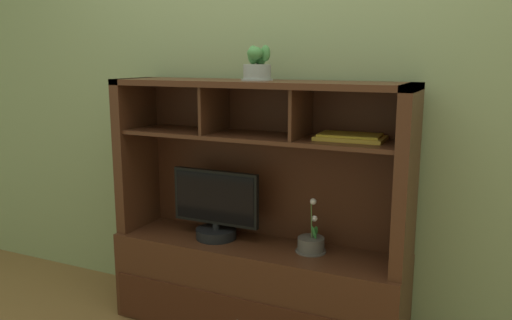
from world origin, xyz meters
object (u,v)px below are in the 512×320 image
object	(u,v)px
media_console	(257,256)
potted_succulent	(257,66)
tv_monitor	(216,210)
magazine_stack_left	(350,137)
potted_orchid	(311,244)

from	to	relation	value
media_console	potted_succulent	xyz separation A→B (m)	(-0.00, 0.01, 0.98)
potted_succulent	media_console	bearing A→B (deg)	-86.58
tv_monitor	potted_succulent	distance (m)	0.78
media_console	magazine_stack_left	xyz separation A→B (m)	(0.47, 0.03, 0.65)
tv_monitor	magazine_stack_left	bearing A→B (deg)	4.28
magazine_stack_left	potted_succulent	bearing A→B (deg)	-176.55
media_console	magazine_stack_left	world-z (taller)	media_console
tv_monitor	potted_succulent	world-z (taller)	potted_succulent
potted_orchid	magazine_stack_left	distance (m)	0.57
potted_succulent	tv_monitor	bearing A→B (deg)	-174.04
tv_monitor	potted_succulent	size ratio (longest dim) A/B	2.90
magazine_stack_left	potted_succulent	xyz separation A→B (m)	(-0.47, -0.03, 0.32)
media_console	potted_orchid	xyz separation A→B (m)	(0.29, 0.01, 0.11)
potted_orchid	potted_succulent	size ratio (longest dim) A/B	1.64
media_console	potted_orchid	size ratio (longest dim) A/B	5.53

